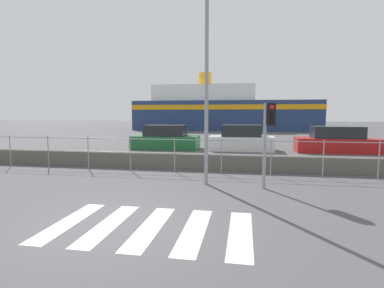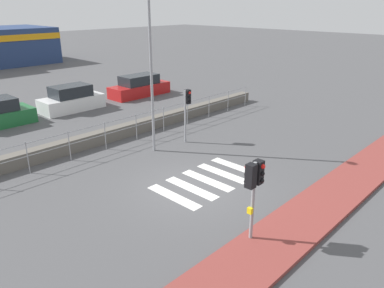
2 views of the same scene
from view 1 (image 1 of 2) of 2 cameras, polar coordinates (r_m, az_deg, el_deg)
ground_plane at (r=6.63m, az=-14.96°, el=-14.61°), size 160.00×160.00×0.00m
crosswalk at (r=6.34m, az=-7.91°, el=-15.40°), size 4.05×2.40×0.01m
seawall at (r=12.55m, az=-2.40°, el=-3.21°), size 24.24×0.55×0.62m
harbor_fence at (r=11.62m, az=-3.34°, el=-1.14°), size 21.86×0.04×1.35m
traffic_light_far at (r=9.26m, az=14.43°, el=3.33°), size 0.34×0.32×2.60m
streetlamp at (r=9.61m, az=2.71°, el=17.33°), size 0.32×0.94×6.93m
ferry_boat at (r=42.23m, az=5.63°, el=6.27°), size 24.35×8.37×7.86m
parked_car_green at (r=19.41m, az=-5.04°, el=1.03°), size 4.25×1.90×1.53m
parked_car_white at (r=18.74m, az=9.38°, el=0.86°), size 3.92×1.77×1.58m
parked_car_red at (r=19.48m, az=25.80°, el=0.47°), size 4.59×1.71×1.53m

